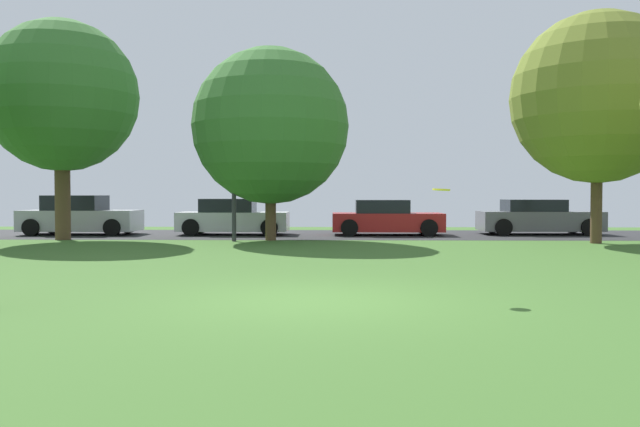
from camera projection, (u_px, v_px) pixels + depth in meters
name	position (u px, v px, depth m)	size (l,w,h in m)	color
ground_plane	(315.00, 301.00, 9.70)	(44.00, 44.00, 0.00)	#3D6628
road_strip	(329.00, 234.00, 25.69)	(44.00, 6.40, 0.01)	#28282B
maple_tree_far	(62.00, 96.00, 22.64)	(5.15, 5.15, 7.49)	brown
maple_tree_near	(270.00, 126.00, 22.37)	(5.26, 5.26, 6.48)	brown
birch_tree_lone	(598.00, 98.00, 20.96)	(5.40, 5.40, 7.29)	brown
frisbee_disc	(441.00, 190.00, 10.21)	(0.33, 0.33, 0.04)	yellow
parked_car_silver	(80.00, 217.00, 25.68)	(4.36, 2.10, 1.51)	#B7B7BC
parked_car_white	(233.00, 218.00, 25.61)	(4.19, 2.01, 1.38)	white
parked_car_red	(386.00, 219.00, 25.38)	(4.17, 2.08, 1.34)	#B21E1E
parked_car_grey	(538.00, 218.00, 25.74)	(4.54, 2.06, 1.35)	slate
street_lamp_post	(234.00, 173.00, 21.91)	(0.14, 0.14, 4.50)	#2D2D33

